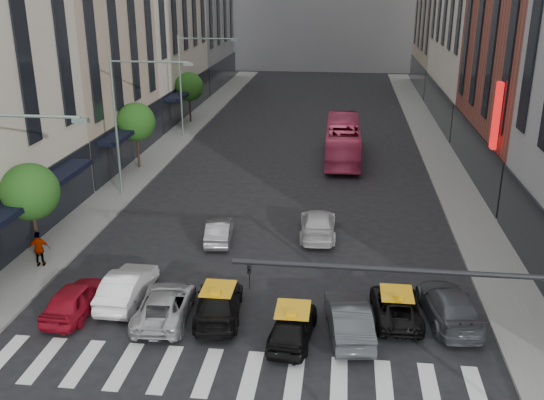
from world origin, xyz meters
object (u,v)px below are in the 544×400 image
(car_red, at_px, (75,299))
(bus, at_px, (343,140))
(streetlamp_mid, at_px, (129,108))
(taxi_left, at_px, (219,303))
(taxi_center, at_px, (293,325))
(car_white_front, at_px, (127,286))
(streetlamp_far, at_px, (190,73))
(pedestrian_far, at_px, (39,249))

(car_red, relative_size, bus, 0.37)
(bus, bearing_deg, streetlamp_mid, 37.35)
(taxi_left, bearing_deg, bus, -107.31)
(car_red, bearing_deg, taxi_left, -173.73)
(taxi_center, distance_m, bus, 26.69)
(car_white_front, height_order, bus, bus)
(bus, bearing_deg, streetlamp_far, -22.10)
(streetlamp_mid, xyz_separation_m, car_white_front, (4.33, -13.71, -5.18))
(streetlamp_mid, height_order, bus, streetlamp_mid)
(car_red, bearing_deg, car_white_front, -141.94)
(pedestrian_far, bearing_deg, taxi_left, 146.97)
(streetlamp_mid, bearing_deg, taxi_center, -53.24)
(streetlamp_far, height_order, pedestrian_far, streetlamp_far)
(car_red, height_order, taxi_center, car_red)
(streetlamp_far, bearing_deg, pedestrian_far, -92.31)
(car_red, xyz_separation_m, bus, (11.14, 25.67, 0.85))
(streetlamp_mid, relative_size, car_red, 2.20)
(streetlamp_mid, height_order, streetlamp_far, same)
(streetlamp_far, xyz_separation_m, car_red, (2.49, -31.03, -5.21))
(car_red, height_order, car_white_front, car_white_front)
(bus, distance_m, pedestrian_far, 26.25)
(streetlamp_mid, distance_m, taxi_center, 20.63)
(streetlamp_mid, distance_m, car_red, 16.10)
(taxi_left, bearing_deg, pedestrian_far, -26.09)
(taxi_center, bearing_deg, streetlamp_mid, -48.02)
(taxi_left, xyz_separation_m, taxi_center, (3.28, -1.37, 0.01))
(taxi_center, bearing_deg, bus, -88.40)
(car_red, bearing_deg, taxi_center, 176.66)
(taxi_left, xyz_separation_m, pedestrian_far, (-9.76, 3.53, 0.38))
(streetlamp_far, xyz_separation_m, car_white_front, (4.33, -29.71, -5.18))
(streetlamp_mid, xyz_separation_m, streetlamp_far, (0.00, 16.00, 0.00))
(car_red, relative_size, pedestrian_far, 2.26)
(taxi_left, relative_size, bus, 0.42)
(taxi_left, relative_size, pedestrian_far, 2.55)
(streetlamp_mid, bearing_deg, bus, 37.97)
(streetlamp_far, distance_m, car_white_front, 30.47)
(car_red, relative_size, taxi_center, 1.03)
(car_red, height_order, bus, bus)
(taxi_center, bearing_deg, streetlamp_far, -64.31)
(pedestrian_far, bearing_deg, streetlamp_mid, -108.76)
(streetlamp_mid, xyz_separation_m, taxi_center, (11.94, -15.99, -5.22))
(taxi_left, bearing_deg, streetlamp_far, -80.39)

